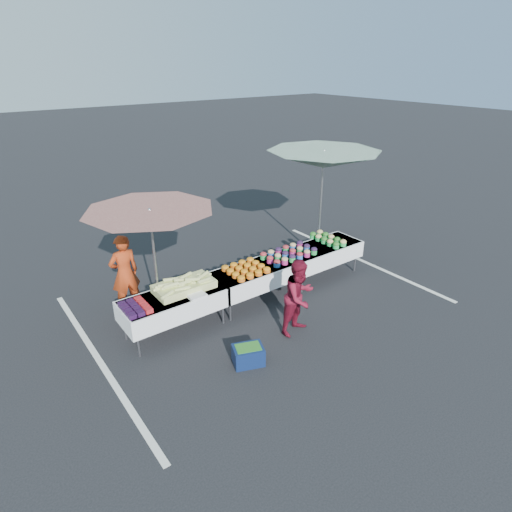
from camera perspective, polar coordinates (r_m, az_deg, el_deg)
ground at (r=8.77m, az=0.00°, el=-5.94°), size 80.00×80.00×0.00m
stripe_left at (r=7.64m, az=-20.18°, el=-12.95°), size 0.10×5.00×0.00m
stripe_right at (r=10.76m, az=13.80°, el=-0.53°), size 0.10×5.00×0.00m
table_left at (r=7.68m, az=-10.90°, el=-6.21°), size 1.86×0.81×0.75m
table_center at (r=8.48m, az=0.00°, el=-2.55°), size 1.86×0.81×0.75m
table_right at (r=9.56m, az=8.69°, el=0.45°), size 1.86×0.81×0.75m
berry_punnets at (r=7.31m, az=-15.81°, el=-6.62°), size 0.40×0.54×0.08m
corn_pile at (r=7.68m, az=-9.55°, el=-3.89°), size 1.16×0.57×0.26m
plastic_bags at (r=7.46m, az=-7.92°, el=-5.25°), size 0.30×0.25×0.05m
carrot_bowls at (r=8.24m, az=-1.35°, el=-1.72°), size 0.75×0.69×0.11m
potato_cups at (r=8.86m, az=4.42°, el=0.39°), size 1.14×0.58×0.16m
bean_baskets at (r=9.69m, az=9.54°, el=2.28°), size 0.36×0.86×0.15m
vendor at (r=8.52m, az=-17.11°, el=-2.18°), size 0.57×0.38×1.54m
customer at (r=7.54m, az=5.81°, el=-5.43°), size 0.76×0.64×1.41m
umbrella_left at (r=7.36m, az=-13.89°, el=4.67°), size 2.45×2.45×2.25m
umbrella_right at (r=10.00m, az=9.00°, el=12.50°), size 2.90×2.90×2.64m
storage_bin at (r=7.05m, az=-1.04°, el=-13.03°), size 0.58×0.50×0.31m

